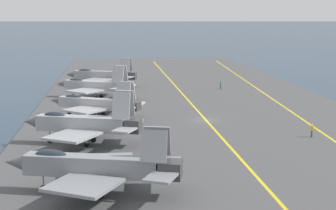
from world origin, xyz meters
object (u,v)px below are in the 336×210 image
object	(u,v)px
parked_jet_fourth	(95,85)
parked_jet_fifth	(102,75)
parked_jet_nearest	(94,166)
parked_jet_second	(83,124)
crew_green_vest	(221,85)
parked_jet_third	(96,103)
crew_yellow_vest	(312,130)

from	to	relation	value
parked_jet_fourth	parked_jet_fifth	world-z (taller)	parked_jet_fourth
parked_jet_nearest	parked_jet_fifth	xyz separation A→B (m)	(69.76, 0.36, -0.13)
parked_jet_second	crew_green_vest	world-z (taller)	parked_jet_second
parked_jet_third	parked_jet_fifth	size ratio (longest dim) A/B	0.96
parked_jet_fourth	crew_yellow_vest	world-z (taller)	parked_jet_fourth
parked_jet_third	parked_jet_fifth	distance (m)	34.45
parked_jet_second	parked_jet_fifth	distance (m)	51.77
parked_jet_second	crew_yellow_vest	bearing A→B (deg)	-88.72
parked_jet_fifth	crew_green_vest	xyz separation A→B (m)	(-6.71, -25.51, -1.55)
crew_green_vest	parked_jet_nearest	bearing A→B (deg)	158.25
parked_jet_second	crew_yellow_vest	world-z (taller)	parked_jet_second
parked_jet_third	parked_jet_fifth	world-z (taller)	parked_jet_fifth
parked_jet_fifth	parked_jet_fourth	bearing A→B (deg)	176.23
parked_jet_second	parked_jet_fourth	bearing A→B (deg)	-0.69
parked_jet_nearest	crew_green_vest	xyz separation A→B (m)	(63.05, -25.15, -1.67)
parked_jet_nearest	parked_jet_second	bearing A→B (deg)	5.91
crew_green_vest	parked_jet_fourth	bearing A→B (deg)	110.04
parked_jet_fourth	parked_jet_fifth	xyz separation A→B (m)	(16.41, -1.08, -0.02)
parked_jet_second	parked_jet_third	bearing A→B (deg)	-3.43
crew_yellow_vest	parked_jet_second	bearing A→B (deg)	91.28
parked_jet_nearest	parked_jet_fourth	bearing A→B (deg)	1.55
parked_jet_fourth	parked_jet_third	bearing A→B (deg)	-178.05
parked_jet_third	parked_jet_nearest	bearing A→B (deg)	-178.66
parked_jet_fifth	crew_green_vest	size ratio (longest dim) A/B	9.51
parked_jet_third	crew_yellow_vest	distance (m)	33.20
crew_yellow_vest	parked_jet_fourth	bearing A→B (deg)	40.22
parked_jet_second	parked_jet_fourth	distance (m)	35.34
parked_jet_fourth	crew_yellow_vest	size ratio (longest dim) A/B	8.88
parked_jet_nearest	parked_jet_third	xyz separation A→B (m)	(35.31, 0.83, -0.43)
parked_jet_nearest	parked_jet_second	xyz separation A→B (m)	(18.01, 1.86, 0.04)
crew_green_vest	crew_yellow_vest	xyz separation A→B (m)	(-44.37, -2.73, 0.03)
parked_jet_third	crew_yellow_vest	world-z (taller)	parked_jet_third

